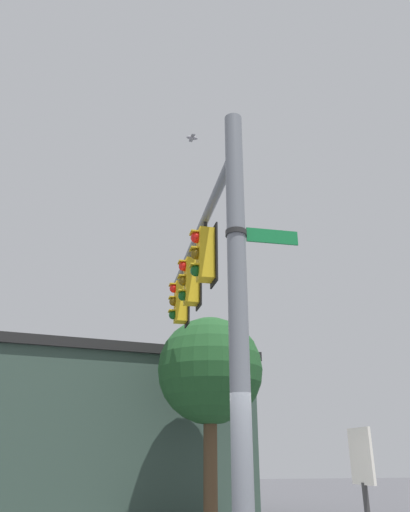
{
  "coord_description": "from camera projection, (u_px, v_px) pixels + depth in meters",
  "views": [
    {
      "loc": [
        -6.35,
        1.9,
        1.71
      ],
      "look_at": [
        2.37,
        -0.06,
        5.39
      ],
      "focal_mm": 34.59,
      "sensor_mm": 36.0,
      "label": 1
    }
  ],
  "objects": [
    {
      "name": "tree_by_storefront",
      "position": [
        210.0,
        371.0,
        13.66
      ],
      "size": [
        2.91,
        2.91,
        5.45
      ],
      "color": "#4C3823",
      "rests_on": "ground"
    },
    {
      "name": "bird_flying",
      "position": [
        192.0,
        138.0,
        10.34
      ],
      "size": [
        0.32,
        0.24,
        0.08
      ],
      "color": "gray"
    },
    {
      "name": "street_name_sign",
      "position": [
        251.0,
        235.0,
        7.33
      ],
      "size": [
        0.32,
        1.12,
        0.22
      ],
      "color": "#147238"
    },
    {
      "name": "traffic_light_mid_outer",
      "position": [
        180.0,
        302.0,
        12.55
      ],
      "size": [
        0.54,
        0.49,
        1.31
      ],
      "color": "black"
    },
    {
      "name": "signal_pole",
      "position": [
        238.0,
        323.0,
        6.78
      ],
      "size": [
        0.28,
        0.28,
        6.88
      ],
      "primitive_type": "cylinder",
      "color": "slate",
      "rests_on": "ground"
    },
    {
      "name": "traffic_light_mid_inner",
      "position": [
        191.0,
        281.0,
        11.09
      ],
      "size": [
        0.54,
        0.49,
        1.31
      ],
      "color": "black"
    },
    {
      "name": "storefront_building",
      "position": [
        92.0,
        433.0,
        16.66
      ],
      "size": [
        8.23,
        10.68,
        5.02
      ],
      "color": "#33473D",
      "rests_on": "ground"
    },
    {
      "name": "mast_arm",
      "position": [
        196.0,
        239.0,
        10.86
      ],
      "size": [
        6.71,
        0.35,
        0.17
      ],
      "primitive_type": "cylinder",
      "rotation": [
        0.0,
        1.57,
        6.26
      ],
      "color": "slate"
    },
    {
      "name": "historical_marker",
      "position": [
        364.0,
        482.0,
        6.9
      ],
      "size": [
        0.6,
        0.08,
        2.13
      ],
      "color": "#333333",
      "rests_on": "ground"
    },
    {
      "name": "traffic_light_nearest_pole",
      "position": [
        204.0,
        254.0,
        9.63
      ],
      "size": [
        0.54,
        0.49,
        1.31
      ],
      "color": "black"
    }
  ]
}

